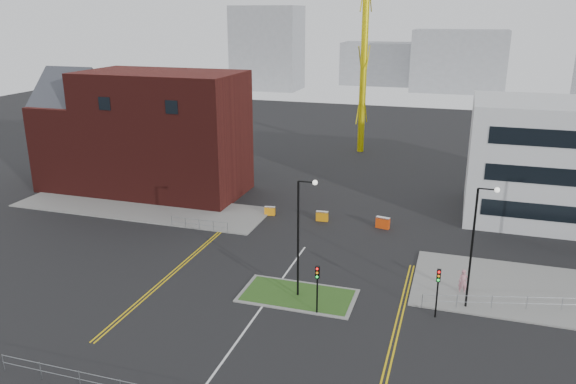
% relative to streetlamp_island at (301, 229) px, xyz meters
% --- Properties ---
extents(ground, '(200.00, 200.00, 0.00)m').
position_rel_streetlamp_island_xyz_m(ground, '(-2.22, -8.00, -5.41)').
color(ground, black).
rests_on(ground, ground).
extents(pavement_left, '(28.00, 8.00, 0.12)m').
position_rel_streetlamp_island_xyz_m(pavement_left, '(-22.22, 14.00, -5.35)').
color(pavement_left, slate).
rests_on(pavement_left, ground).
extents(island_kerb, '(8.60, 4.60, 0.08)m').
position_rel_streetlamp_island_xyz_m(island_kerb, '(-0.22, 0.00, -5.37)').
color(island_kerb, slate).
rests_on(island_kerb, ground).
extents(grass_island, '(8.00, 4.00, 0.12)m').
position_rel_streetlamp_island_xyz_m(grass_island, '(-0.22, 0.00, -5.35)').
color(grass_island, '#204517').
rests_on(grass_island, ground).
extents(brick_building, '(24.20, 10.07, 14.24)m').
position_rel_streetlamp_island_xyz_m(brick_building, '(-25.19, 20.00, 1.44)').
color(brick_building, '#441311').
rests_on(brick_building, ground).
extents(streetlamp_island, '(1.46, 0.36, 9.18)m').
position_rel_streetlamp_island_xyz_m(streetlamp_island, '(0.00, 0.00, 0.00)').
color(streetlamp_island, black).
rests_on(streetlamp_island, ground).
extents(streetlamp_right_near, '(1.46, 0.36, 9.18)m').
position_rel_streetlamp_island_xyz_m(streetlamp_right_near, '(12.00, 2.00, 0.00)').
color(streetlamp_right_near, black).
rests_on(streetlamp_right_near, ground).
extents(traffic_light_island, '(0.28, 0.33, 3.65)m').
position_rel_streetlamp_island_xyz_m(traffic_light_island, '(1.78, -2.02, -2.85)').
color(traffic_light_island, black).
rests_on(traffic_light_island, ground).
extents(traffic_light_right, '(0.28, 0.33, 3.65)m').
position_rel_streetlamp_island_xyz_m(traffic_light_right, '(9.78, -0.02, -2.85)').
color(traffic_light_right, black).
rests_on(traffic_light_right, ground).
extents(railing_left, '(6.05, 0.05, 1.10)m').
position_rel_streetlamp_island_xyz_m(railing_left, '(-13.22, 10.00, -4.67)').
color(railing_left, gray).
rests_on(railing_left, ground).
extents(railing_right, '(19.05, 5.05, 1.10)m').
position_rel_streetlamp_island_xyz_m(railing_right, '(18.28, 3.50, -4.63)').
color(railing_right, gray).
rests_on(railing_right, ground).
extents(centre_line, '(0.15, 30.00, 0.01)m').
position_rel_streetlamp_island_xyz_m(centre_line, '(-2.22, -6.00, -5.41)').
color(centre_line, silver).
rests_on(centre_line, ground).
extents(yellow_left_a, '(0.12, 24.00, 0.01)m').
position_rel_streetlamp_island_xyz_m(yellow_left_a, '(-11.22, 2.00, -5.41)').
color(yellow_left_a, gold).
rests_on(yellow_left_a, ground).
extents(yellow_left_b, '(0.12, 24.00, 0.01)m').
position_rel_streetlamp_island_xyz_m(yellow_left_b, '(-10.92, 2.00, -5.41)').
color(yellow_left_b, gold).
rests_on(yellow_left_b, ground).
extents(yellow_right_a, '(0.12, 20.00, 0.01)m').
position_rel_streetlamp_island_xyz_m(yellow_right_a, '(7.28, -2.00, -5.41)').
color(yellow_right_a, gold).
rests_on(yellow_right_a, ground).
extents(yellow_right_b, '(0.12, 20.00, 0.01)m').
position_rel_streetlamp_island_xyz_m(yellow_right_b, '(7.58, -2.00, -5.41)').
color(yellow_right_b, gold).
rests_on(yellow_right_b, ground).
extents(skyline_a, '(18.00, 12.00, 22.00)m').
position_rel_streetlamp_island_xyz_m(skyline_a, '(-42.22, 112.00, 5.59)').
color(skyline_a, gray).
rests_on(skyline_a, ground).
extents(skyline_b, '(24.00, 12.00, 16.00)m').
position_rel_streetlamp_island_xyz_m(skyline_b, '(7.78, 122.00, 2.59)').
color(skyline_b, gray).
rests_on(skyline_b, ground).
extents(skyline_d, '(30.00, 12.00, 12.00)m').
position_rel_streetlamp_island_xyz_m(skyline_d, '(-10.22, 132.00, 0.59)').
color(skyline_d, gray).
rests_on(skyline_d, ground).
extents(pedestrian, '(0.76, 0.54, 1.96)m').
position_rel_streetlamp_island_xyz_m(pedestrian, '(11.52, 4.09, -4.43)').
color(pedestrian, '#C17C89').
rests_on(pedestrian, ground).
extents(barrier_left, '(1.17, 0.59, 0.94)m').
position_rel_streetlamp_island_xyz_m(barrier_left, '(-8.03, 16.00, -4.90)').
color(barrier_left, orange).
rests_on(barrier_left, ground).
extents(barrier_mid, '(1.25, 0.50, 1.03)m').
position_rel_streetlamp_island_xyz_m(barrier_mid, '(-2.39, 16.00, -4.85)').
color(barrier_mid, orange).
rests_on(barrier_mid, ground).
extents(barrier_right, '(1.41, 0.70, 1.13)m').
position_rel_streetlamp_island_xyz_m(barrier_right, '(3.78, 15.85, -4.80)').
color(barrier_right, '#E0410C').
rests_on(barrier_right, ground).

